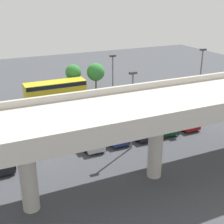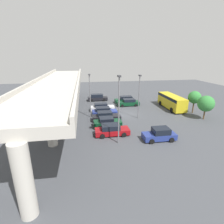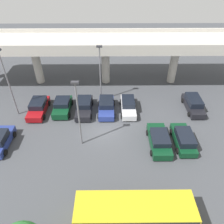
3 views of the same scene
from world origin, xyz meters
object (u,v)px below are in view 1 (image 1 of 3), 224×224
lamp_post_near_aisle (132,105)px  tree_front_centre (73,73)px  tree_front_left (96,72)px  parked_car_3 (113,133)px  shuttle_bus (55,90)px  parked_car_2 (137,128)px  parked_car_7 (1,156)px  parked_car_4 (89,138)px  lamp_post_by_overpass (113,81)px  parked_car_6 (22,125)px  parked_car_5 (46,121)px  parked_car_1 (160,124)px  parked_car_0 (170,100)px  lamp_post_mid_lot (200,80)px  parked_car_8 (181,119)px

lamp_post_near_aisle → tree_front_centre: bearing=-91.8°
tree_front_left → parked_car_3: bearing=73.8°
shuttle_bus → parked_car_2: bearing=-70.8°
parked_car_7 → tree_front_centre: size_ratio=1.12×
shuttle_bus → lamp_post_near_aisle: bearing=-80.1°
shuttle_bus → parked_car_4: bearing=-92.3°
tree_front_centre → lamp_post_by_overpass: bearing=96.1°
tree_front_centre → parked_car_6: bearing=49.3°
tree_front_centre → parked_car_5: bearing=57.7°
lamp_post_by_overpass → parked_car_1: bearing=117.1°
parked_car_1 → tree_front_left: bearing=2.4°
parked_car_0 → parked_car_4: 15.27m
tree_front_left → tree_front_centre: bearing=-2.7°
parked_car_2 → lamp_post_by_overpass: (0.24, -5.80, 3.76)m
lamp_post_near_aisle → lamp_post_by_overpass: 8.51m
tree_front_left → parked_car_7: bearing=47.1°
parked_car_1 → lamp_post_mid_lot: 7.03m
parked_car_1 → parked_car_4: 8.43m
parked_car_6 → lamp_post_mid_lot: (-19.49, 5.42, 4.23)m
lamp_post_near_aisle → lamp_post_by_overpass: lamp_post_near_aisle is taller
parked_car_6 → lamp_post_by_overpass: size_ratio=0.61×
parked_car_4 → tree_front_left: (-7.72, -17.15, 2.09)m
parked_car_0 → tree_front_centre: bearing=-138.7°
parked_car_1 → shuttle_bus: size_ratio=0.51×
parked_car_7 → parked_car_6: bearing=-25.1°
parked_car_7 → shuttle_bus: bearing=-31.4°
parked_car_1 → parked_car_3: bearing=88.4°
parked_car_6 → lamp_post_mid_lot: 20.67m
tree_front_left → lamp_post_mid_lot: bearing=110.8°
parked_car_5 → parked_car_1: bearing=61.1°
parked_car_0 → lamp_post_near_aisle: 14.02m
lamp_post_by_overpass → tree_front_left: bearing=-101.7°
parked_car_7 → shuttle_bus: shuttle_bus is taller
parked_car_8 → shuttle_bus: 18.09m
shuttle_bus → lamp_post_mid_lot: 19.64m
parked_car_1 → tree_front_centre: size_ratio=1.00×
parked_car_0 → parked_car_4: parked_car_0 is taller
lamp_post_mid_lot → tree_front_left: 17.78m
lamp_post_mid_lot → tree_front_centre: 19.44m
parked_car_4 → shuttle_bus: shuttle_bus is taller
parked_car_4 → tree_front_centre: tree_front_centre is taller
parked_car_0 → lamp_post_mid_lot: lamp_post_mid_lot is taller
parked_car_3 → parked_car_7: 11.25m
parked_car_4 → parked_car_1: bearing=-90.3°
parked_car_2 → parked_car_7: parked_car_7 is taller
lamp_post_mid_lot → parked_car_0: bearing=-89.8°
parked_car_6 → lamp_post_by_overpass: bearing=89.1°
parked_car_5 → tree_front_centre: 13.37m
parked_car_7 → tree_front_centre: 21.76m
tree_front_left → shuttle_bus: bearing=19.6°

